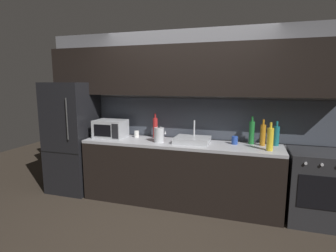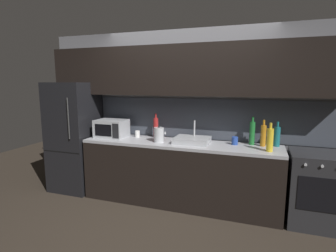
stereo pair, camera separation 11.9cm
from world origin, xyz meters
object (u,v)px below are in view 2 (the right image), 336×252
wine_bottle_yellow (270,140)px  mug_white (137,134)px  oven_range (314,189)px  wine_bottle_amber (263,135)px  wine_bottle_green (252,133)px  mug_blue (235,141)px  wine_bottle_red (156,127)px  wine_bottle_teal (277,136)px  refrigerator (75,136)px  kettle (159,135)px  microwave (112,128)px

wine_bottle_yellow → mug_white: (-1.90, 0.26, -0.10)m
oven_range → wine_bottle_amber: size_ratio=2.57×
wine_bottle_green → mug_blue: 0.26m
oven_range → wine_bottle_red: size_ratio=2.42×
oven_range → wine_bottle_red: wine_bottle_red is taller
wine_bottle_teal → refrigerator: bearing=-176.2°
refrigerator → mug_white: 1.07m
refrigerator → wine_bottle_teal: bearing=3.8°
oven_range → kettle: size_ratio=3.89×
refrigerator → oven_range: (3.50, -0.00, -0.42)m
wine_bottle_yellow → kettle: bearing=178.1°
wine_bottle_red → mug_white: 0.31m
refrigerator → wine_bottle_green: 2.75m
wine_bottle_red → kettle: bearing=-60.3°
oven_range → refrigerator: bearing=180.0°
wine_bottle_amber → oven_range: bearing=-14.0°
oven_range → wine_bottle_yellow: bearing=-168.5°
wine_bottle_green → wine_bottle_amber: wine_bottle_green is taller
oven_range → wine_bottle_green: size_ratio=2.35×
microwave → mug_white: size_ratio=4.60×
wine_bottle_green → mug_white: 1.69m
microwave → kettle: size_ratio=1.99×
wine_bottle_teal → mug_white: (-2.00, -0.06, -0.09)m
wine_bottle_red → wine_bottle_yellow: (1.62, -0.32, -0.01)m
microwave → wine_bottle_red: (0.66, 0.19, 0.02)m
mug_white → kettle: bearing=-25.6°
microwave → wine_bottle_green: (2.06, 0.18, 0.03)m
wine_bottle_yellow → mug_blue: 0.50m
wine_bottle_yellow → wine_bottle_amber: (-0.08, 0.26, -0.00)m
wine_bottle_yellow → wine_bottle_amber: bearing=105.9°
oven_range → wine_bottle_amber: wine_bottle_amber is taller
kettle → wine_bottle_red: bearing=119.7°
wine_bottle_yellow → mug_blue: wine_bottle_yellow is taller
kettle → wine_bottle_amber: wine_bottle_amber is taller
wine_bottle_teal → mug_white: size_ratio=3.29×
wine_bottle_teal → wine_bottle_red: bearing=179.7°
microwave → wine_bottle_green: bearing=5.1°
wine_bottle_green → refrigerator: bearing=-175.8°
refrigerator → microwave: 0.70m
oven_range → wine_bottle_green: wine_bottle_green is taller
mug_white → wine_bottle_teal: bearing=1.6°
wine_bottle_green → wine_bottle_teal: wine_bottle_green is taller
refrigerator → wine_bottle_teal: 3.06m
oven_range → wine_bottle_amber: (-0.62, 0.15, 0.60)m
microwave → mug_blue: microwave is taller
refrigerator → wine_bottle_red: refrigerator is taller
oven_range → wine_bottle_green: (-0.76, 0.20, 0.61)m
kettle → wine_bottle_red: size_ratio=0.62×
wine_bottle_red → mug_blue: (1.18, -0.09, -0.10)m
wine_bottle_red → wine_bottle_green: bearing=-0.4°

